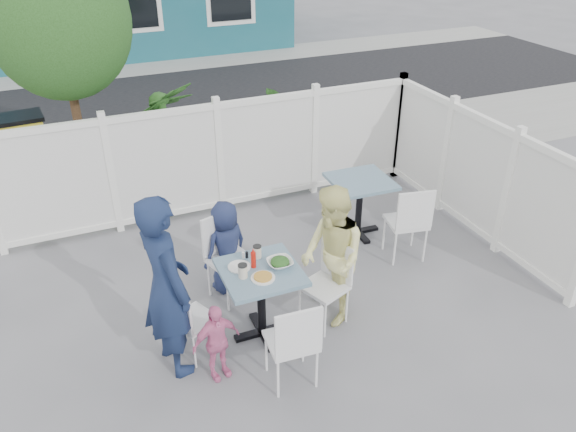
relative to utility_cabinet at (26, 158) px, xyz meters
name	(u,v)px	position (x,y,z in m)	size (l,w,h in m)	color
ground	(279,309)	(2.39, -4.00, -0.59)	(80.00, 80.00, 0.00)	slate
near_sidewalk	(192,172)	(2.39, -0.20, -0.59)	(24.00, 2.60, 0.01)	gray
street	(148,105)	(2.39, 3.50, -0.59)	(24.00, 5.00, 0.01)	black
far_sidewalk	(125,69)	(2.39, 6.60, -0.59)	(24.00, 1.60, 0.01)	gray
fence_back	(220,160)	(2.49, -1.60, 0.19)	(5.86, 0.08, 1.60)	white
fence_right	(474,176)	(5.39, -3.40, 0.19)	(0.08, 3.66, 1.60)	white
tree	(58,22)	(0.79, -0.70, 2.00)	(1.80, 1.62, 3.59)	#382316
utility_cabinet	(26,158)	(0.00, 0.00, 0.00)	(0.64, 0.46, 1.18)	gold
potted_shrub_a	(170,142)	(1.96, -0.90, 0.28)	(0.97, 0.97, 1.74)	#1E4416
potted_shrub_b	(302,134)	(4.02, -1.00, 0.12)	(1.28, 1.11, 1.43)	#1E4416
main_table	(261,285)	(2.08, -4.30, 0.03)	(0.77, 0.77, 0.80)	#386174
spare_table	(360,192)	(3.97, -2.93, 0.03)	(0.79, 0.79, 0.80)	#386174
chair_left	(188,317)	(1.32, -4.31, -0.10)	(0.49, 0.50, 0.84)	white
chair_right	(329,277)	(2.82, -4.34, -0.05)	(0.53, 0.54, 0.93)	white
chair_back	(226,250)	(1.97, -3.49, -0.02)	(0.56, 0.55, 0.98)	white
chair_near	(294,339)	(2.10, -5.07, -0.04)	(0.46, 0.44, 0.95)	white
chair_spare	(410,219)	(4.21, -3.71, -0.01)	(0.53, 0.52, 1.00)	white
man	(166,286)	(1.16, -4.35, 0.33)	(0.67, 0.44, 1.84)	#172447
woman	(332,257)	(2.85, -4.31, 0.17)	(0.74, 0.58, 1.53)	#F5ED4A
boy	(226,247)	(2.00, -3.40, -0.04)	(0.54, 0.35, 1.11)	#1D264B
toddler	(216,342)	(1.49, -4.67, -0.18)	(0.48, 0.20, 0.81)	pink
plate_main	(263,278)	(2.05, -4.43, 0.22)	(0.23, 0.23, 0.01)	white
plate_side	(239,267)	(1.90, -4.17, 0.22)	(0.23, 0.23, 0.02)	white
salad_bowl	(280,263)	(2.28, -4.30, 0.24)	(0.25, 0.25, 0.06)	white
coffee_cup_a	(243,272)	(1.88, -4.34, 0.28)	(0.09, 0.09, 0.13)	beige
coffee_cup_b	(257,252)	(2.13, -4.07, 0.27)	(0.08, 0.08, 0.12)	beige
ketchup_bottle	(253,260)	(2.04, -4.22, 0.30)	(0.05, 0.05, 0.17)	red
salt_shaker	(243,255)	(2.00, -4.03, 0.25)	(0.03, 0.03, 0.07)	white
pepper_shaker	(247,255)	(2.03, -4.04, 0.25)	(0.03, 0.03, 0.07)	black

